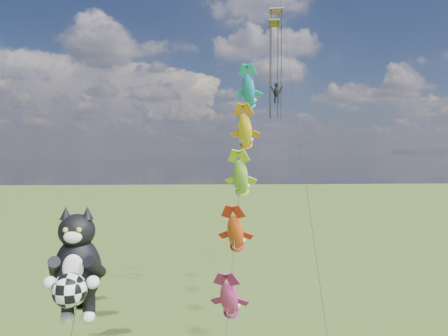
{
  "coord_description": "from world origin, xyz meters",
  "views": [
    {
      "loc": [
        5.63,
        -18.95,
        12.48
      ],
      "look_at": [
        7.23,
        10.66,
        11.41
      ],
      "focal_mm": 35.0,
      "sensor_mm": 36.0,
      "label": 1
    }
  ],
  "objects": [
    {
      "name": "cat_kite_rig",
      "position": [
        0.12,
        0.49,
        7.43
      ],
      "size": [
        2.38,
        4.12,
        10.07
      ],
      "rotation": [
        0.0,
        0.0,
        -0.16
      ],
      "color": "brown",
      "rests_on": "ground"
    },
    {
      "name": "fish_windsock_rig",
      "position": [
        7.89,
        5.55,
        11.04
      ],
      "size": [
        3.63,
        15.62,
        19.67
      ],
      "rotation": [
        0.0,
        0.0,
        0.11
      ],
      "color": "brown",
      "rests_on": "ground"
    },
    {
      "name": "parafoil_rig",
      "position": [
        11.91,
        16.56,
        18.57
      ],
      "size": [
        1.84,
        17.54,
        27.79
      ],
      "rotation": [
        0.0,
        0.0,
        0.09
      ],
      "color": "brown",
      "rests_on": "ground"
    }
  ]
}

